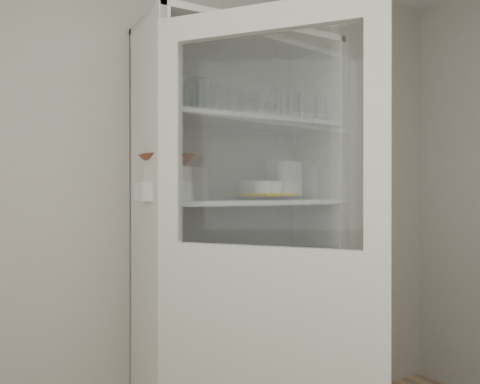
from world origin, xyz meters
TOP-DOWN VIEW (x-y plane):
  - wall_back at (0.00, 1.50)m, footprint 3.60×0.02m
  - pantry_cabinet at (0.20, 1.34)m, footprint 1.00×0.45m
  - cupboard_door at (-0.02, 0.70)m, footprint 0.60×0.72m
  - tumbler_0 at (-0.21, 1.15)m, footprint 0.08×0.08m
  - tumbler_1 at (-0.13, 1.12)m, footprint 0.08×0.08m
  - tumbler_2 at (-0.08, 1.16)m, footprint 0.10×0.10m
  - tumbler_3 at (0.34, 1.17)m, footprint 0.09×0.09m
  - tumbler_4 at (0.44, 1.15)m, footprint 0.08×0.08m
  - tumbler_5 at (0.42, 1.12)m, footprint 0.08×0.08m
  - tumbler_6 at (0.60, 1.13)m, footprint 0.07×0.07m
  - tumbler_7 at (-0.10, 1.27)m, footprint 0.08×0.08m
  - tumbler_8 at (0.06, 1.25)m, footprint 0.10×0.10m
  - tumbler_9 at (0.16, 1.27)m, footprint 0.09×0.09m
  - tumbler_10 at (0.26, 1.28)m, footprint 0.08×0.08m
  - goblet_0 at (-0.14, 1.35)m, footprint 0.08×0.08m
  - goblet_1 at (0.08, 1.35)m, footprint 0.08×0.08m
  - goblet_2 at (0.35, 1.38)m, footprint 0.08×0.08m
  - goblet_3 at (0.43, 1.36)m, footprint 0.07×0.07m
  - plate_stack_front at (-0.21, 1.22)m, footprint 0.24×0.24m
  - plate_stack_back at (-0.20, 1.39)m, footprint 0.22×0.22m
  - cream_bowl at (-0.21, 1.22)m, footprint 0.26×0.26m
  - terracotta_bowl at (-0.21, 1.22)m, footprint 0.25×0.25m
  - glass_platter at (0.36, 1.26)m, footprint 0.41×0.41m
  - yellow_trivet at (0.36, 1.26)m, footprint 0.22×0.22m
  - white_ramekin at (0.36, 1.26)m, footprint 0.17×0.17m
  - grey_bowl_stack at (0.50, 1.27)m, footprint 0.13×0.13m
  - mug_blue at (0.61, 1.19)m, footprint 0.18×0.18m
  - mug_teal at (0.26, 1.33)m, footprint 0.13×0.13m
  - mug_white at (0.51, 1.14)m, footprint 0.12×0.12m
  - teal_jar at (0.16, 1.30)m, footprint 0.08×0.08m
  - measuring_cups at (-0.04, 1.21)m, footprint 0.11×0.11m
  - white_canister at (-0.21, 1.27)m, footprint 0.13×0.13m
  - cream_dish at (0.06, 1.28)m, footprint 0.27×0.27m
  - tin_box at (0.46, 1.26)m, footprint 0.20×0.15m

SIDE VIEW (x-z plane):
  - tin_box at x=0.46m, z-range 0.46..0.52m
  - cream_dish at x=0.06m, z-range 0.46..0.53m
  - cupboard_door at x=-0.02m, z-range -0.13..1.87m
  - measuring_cups at x=-0.04m, z-range 0.86..0.91m
  - mug_white at x=0.51m, z-range 0.86..0.96m
  - teal_jar at x=0.16m, z-range 0.86..0.96m
  - mug_blue at x=0.61m, z-range 0.86..0.97m
  - mug_teal at x=0.26m, z-range 0.86..0.97m
  - white_canister at x=-0.21m, z-range 0.86..0.99m
  - pantry_cabinet at x=0.20m, z-range -0.11..1.99m
  - glass_platter at x=0.36m, z-range 1.26..1.28m
  - yellow_trivet at x=0.36m, z-range 1.28..1.29m
  - wall_back at x=0.00m, z-range 0.00..2.60m
  - plate_stack_front at x=-0.21m, z-range 1.26..1.34m
  - plate_stack_back at x=-0.20m, z-range 1.26..1.34m
  - white_ramekin at x=0.36m, z-range 1.29..1.36m
  - grey_bowl_stack at x=0.50m, z-range 1.26..1.46m
  - cream_bowl at x=-0.21m, z-range 1.34..1.41m
  - terracotta_bowl at x=-0.21m, z-range 1.41..1.47m
  - tumbler_4 at x=0.44m, z-range 1.66..1.79m
  - tumbler_7 at x=-0.10m, z-range 1.66..1.79m
  - tumbler_5 at x=0.42m, z-range 1.66..1.80m
  - tumbler_1 at x=-0.13m, z-range 1.66..1.80m
  - tumbler_6 at x=0.60m, z-range 1.66..1.80m
  - tumbler_0 at x=-0.21m, z-range 1.66..1.80m
  - tumbler_3 at x=0.34m, z-range 1.66..1.80m
  - tumbler_10 at x=0.26m, z-range 1.66..1.80m
  - goblet_3 at x=0.43m, z-range 1.66..1.81m
  - tumbler_9 at x=0.16m, z-range 1.66..1.81m
  - tumbler_2 at x=-0.08m, z-range 1.66..1.82m
  - tumbler_8 at x=0.06m, z-range 1.66..1.82m
  - goblet_2 at x=0.35m, z-range 1.66..1.84m
  - goblet_1 at x=0.08m, z-range 1.66..1.84m
  - goblet_0 at x=-0.14m, z-range 1.66..1.85m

